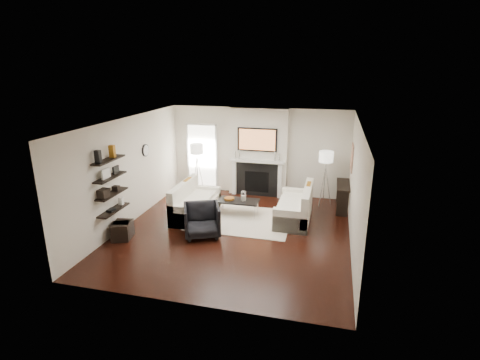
% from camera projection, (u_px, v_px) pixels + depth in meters
% --- Properties ---
extents(room_envelope, '(6.00, 6.00, 6.00)m').
position_uv_depth(room_envelope, '(234.00, 179.00, 8.79)').
color(room_envelope, black).
rests_on(room_envelope, ground).
extents(chimney_breast, '(1.80, 0.25, 2.70)m').
position_uv_depth(chimney_breast, '(258.00, 153.00, 11.46)').
color(chimney_breast, silver).
rests_on(chimney_breast, floor).
extents(fireplace_surround, '(1.30, 0.02, 1.04)m').
position_uv_depth(fireplace_surround, '(257.00, 180.00, 11.58)').
color(fireplace_surround, black).
rests_on(fireplace_surround, floor).
extents(firebox, '(0.75, 0.02, 0.65)m').
position_uv_depth(firebox, '(257.00, 182.00, 11.59)').
color(firebox, black).
rests_on(firebox, floor).
extents(mantel_pilaster_l, '(0.12, 0.08, 1.10)m').
position_uv_depth(mantel_pilaster_l, '(234.00, 177.00, 11.71)').
color(mantel_pilaster_l, white).
rests_on(mantel_pilaster_l, floor).
extents(mantel_pilaster_r, '(0.12, 0.08, 1.10)m').
position_uv_depth(mantel_pilaster_r, '(280.00, 181.00, 11.37)').
color(mantel_pilaster_r, white).
rests_on(mantel_pilaster_r, floor).
extents(mantel_shelf, '(1.70, 0.18, 0.07)m').
position_uv_depth(mantel_shelf, '(257.00, 161.00, 11.35)').
color(mantel_shelf, white).
rests_on(mantel_shelf, chimney_breast).
extents(tv_body, '(1.20, 0.06, 0.70)m').
position_uv_depth(tv_body, '(257.00, 140.00, 11.18)').
color(tv_body, black).
rests_on(tv_body, chimney_breast).
extents(tv_screen, '(1.10, 0.00, 0.62)m').
position_uv_depth(tv_screen, '(257.00, 140.00, 11.15)').
color(tv_screen, '#BF723F').
rests_on(tv_screen, tv_body).
extents(candlestick_l_tall, '(0.04, 0.04, 0.30)m').
position_uv_depth(candlestick_l_tall, '(239.00, 154.00, 11.44)').
color(candlestick_l_tall, silver).
rests_on(candlestick_l_tall, mantel_shelf).
extents(candlestick_l_short, '(0.04, 0.04, 0.24)m').
position_uv_depth(candlestick_l_short, '(235.00, 155.00, 11.48)').
color(candlestick_l_short, silver).
rests_on(candlestick_l_short, mantel_shelf).
extents(candlestick_r_tall, '(0.04, 0.04, 0.30)m').
position_uv_depth(candlestick_r_tall, '(275.00, 156.00, 11.18)').
color(candlestick_r_tall, silver).
rests_on(candlestick_r_tall, mantel_shelf).
extents(candlestick_r_short, '(0.04, 0.04, 0.24)m').
position_uv_depth(candlestick_r_short, '(279.00, 157.00, 11.16)').
color(candlestick_r_short, silver).
rests_on(candlestick_r_short, mantel_shelf).
extents(hallway_panel, '(0.90, 0.02, 2.10)m').
position_uv_depth(hallway_panel, '(202.00, 158.00, 12.07)').
color(hallway_panel, white).
rests_on(hallway_panel, floor).
extents(door_trim_l, '(0.06, 0.06, 2.16)m').
position_uv_depth(door_trim_l, '(188.00, 157.00, 12.17)').
color(door_trim_l, white).
rests_on(door_trim_l, floor).
extents(door_trim_r, '(0.06, 0.06, 2.16)m').
position_uv_depth(door_trim_r, '(216.00, 159.00, 11.94)').
color(door_trim_r, white).
rests_on(door_trim_r, floor).
extents(door_trim_top, '(1.02, 0.06, 0.06)m').
position_uv_depth(door_trim_top, '(201.00, 124.00, 11.74)').
color(door_trim_top, white).
rests_on(door_trim_top, wall_back).
extents(rug, '(2.60, 2.00, 0.01)m').
position_uv_depth(rug, '(241.00, 220.00, 9.89)').
color(rug, beige).
rests_on(rug, floor).
extents(loveseat_left_base, '(0.85, 1.80, 0.42)m').
position_uv_depth(loveseat_left_base, '(196.00, 209.00, 10.07)').
color(loveseat_left_base, white).
rests_on(loveseat_left_base, floor).
extents(loveseat_left_back, '(0.18, 1.80, 0.80)m').
position_uv_depth(loveseat_left_back, '(184.00, 197.00, 10.05)').
color(loveseat_left_back, white).
rests_on(loveseat_left_back, floor).
extents(loveseat_left_arm_n, '(0.85, 0.18, 0.60)m').
position_uv_depth(loveseat_left_arm_n, '(184.00, 217.00, 9.29)').
color(loveseat_left_arm_n, white).
rests_on(loveseat_left_arm_n, floor).
extents(loveseat_left_arm_s, '(0.85, 0.18, 0.60)m').
position_uv_depth(loveseat_left_arm_s, '(206.00, 196.00, 10.79)').
color(loveseat_left_arm_s, white).
rests_on(loveseat_left_arm_s, floor).
extents(loveseat_left_cushion, '(0.63, 1.44, 0.10)m').
position_uv_depth(loveseat_left_cushion, '(197.00, 200.00, 9.98)').
color(loveseat_left_cushion, white).
rests_on(loveseat_left_cushion, loveseat_left_base).
extents(pillow_left_orange, '(0.10, 0.42, 0.42)m').
position_uv_depth(pillow_left_orange, '(188.00, 186.00, 10.27)').
color(pillow_left_orange, '#935A12').
rests_on(pillow_left_orange, loveseat_left_cushion).
extents(pillow_left_charcoal, '(0.10, 0.40, 0.40)m').
position_uv_depth(pillow_left_charcoal, '(179.00, 194.00, 9.71)').
color(pillow_left_charcoal, black).
rests_on(pillow_left_charcoal, loveseat_left_cushion).
extents(loveseat_right_base, '(0.85, 1.80, 0.42)m').
position_uv_depth(loveseat_right_base, '(294.00, 212.00, 9.84)').
color(loveseat_right_base, white).
rests_on(loveseat_right_base, floor).
extents(loveseat_right_back, '(0.18, 1.80, 0.80)m').
position_uv_depth(loveseat_right_back, '(307.00, 202.00, 9.67)').
color(loveseat_right_back, white).
rests_on(loveseat_right_back, floor).
extents(loveseat_right_arm_n, '(0.85, 0.18, 0.60)m').
position_uv_depth(loveseat_right_arm_n, '(290.00, 221.00, 9.06)').
color(loveseat_right_arm_n, white).
rests_on(loveseat_right_arm_n, floor).
extents(loveseat_right_arm_s, '(0.85, 0.18, 0.60)m').
position_uv_depth(loveseat_right_arm_s, '(297.00, 199.00, 10.56)').
color(loveseat_right_arm_s, white).
rests_on(loveseat_right_arm_s, floor).
extents(loveseat_right_cushion, '(0.63, 1.44, 0.10)m').
position_uv_depth(loveseat_right_cushion, '(292.00, 203.00, 9.77)').
color(loveseat_right_cushion, white).
rests_on(loveseat_right_cushion, loveseat_right_base).
extents(pillow_right_orange, '(0.10, 0.42, 0.42)m').
position_uv_depth(pillow_right_orange, '(308.00, 191.00, 9.88)').
color(pillow_right_orange, '#935A12').
rests_on(pillow_right_orange, loveseat_right_cushion).
extents(pillow_right_charcoal, '(0.10, 0.40, 0.40)m').
position_uv_depth(pillow_right_charcoal, '(307.00, 199.00, 9.33)').
color(pillow_right_charcoal, black).
rests_on(pillow_right_charcoal, loveseat_right_cushion).
extents(coffee_table, '(1.10, 0.55, 0.04)m').
position_uv_depth(coffee_table, '(238.00, 201.00, 10.12)').
color(coffee_table, black).
rests_on(coffee_table, floor).
extents(coffee_leg_nw, '(0.02, 0.02, 0.38)m').
position_uv_depth(coffee_leg_nw, '(218.00, 209.00, 10.09)').
color(coffee_leg_nw, silver).
rests_on(coffee_leg_nw, floor).
extents(coffee_leg_ne, '(0.02, 0.02, 0.38)m').
position_uv_depth(coffee_leg_ne, '(254.00, 213.00, 9.86)').
color(coffee_leg_ne, silver).
rests_on(coffee_leg_ne, floor).
extents(coffee_leg_sw, '(0.02, 0.02, 0.38)m').
position_uv_depth(coffee_leg_sw, '(223.00, 204.00, 10.50)').
color(coffee_leg_sw, silver).
rests_on(coffee_leg_sw, floor).
extents(coffee_leg_se, '(0.02, 0.02, 0.38)m').
position_uv_depth(coffee_leg_se, '(258.00, 207.00, 10.27)').
color(coffee_leg_se, silver).
rests_on(coffee_leg_se, floor).
extents(hurricane_glass, '(0.14, 0.14, 0.25)m').
position_uv_depth(hurricane_glass, '(244.00, 196.00, 10.03)').
color(hurricane_glass, white).
rests_on(hurricane_glass, coffee_table).
extents(hurricane_candle, '(0.11, 0.11, 0.16)m').
position_uv_depth(hurricane_candle, '(244.00, 198.00, 10.05)').
color(hurricane_candle, white).
rests_on(hurricane_candle, coffee_table).
extents(copper_bowl, '(0.28, 0.28, 0.05)m').
position_uv_depth(copper_bowl, '(229.00, 199.00, 10.16)').
color(copper_bowl, '#A65C1B').
rests_on(copper_bowl, coffee_table).
extents(armchair, '(1.06, 1.03, 0.85)m').
position_uv_depth(armchair, '(202.00, 219.00, 8.88)').
color(armchair, black).
rests_on(armchair, floor).
extents(lamp_left_post, '(0.02, 0.02, 1.20)m').
position_uv_depth(lamp_left_post, '(198.00, 175.00, 11.74)').
color(lamp_left_post, silver).
rests_on(lamp_left_post, floor).
extents(lamp_left_shade, '(0.40, 0.40, 0.30)m').
position_uv_depth(lamp_left_shade, '(197.00, 149.00, 11.49)').
color(lamp_left_shade, white).
rests_on(lamp_left_shade, lamp_left_post).
extents(lamp_left_leg_a, '(0.25, 0.02, 1.23)m').
position_uv_depth(lamp_left_leg_a, '(201.00, 176.00, 11.72)').
color(lamp_left_leg_a, silver).
rests_on(lamp_left_leg_a, floor).
extents(lamp_left_leg_b, '(0.14, 0.22, 1.23)m').
position_uv_depth(lamp_left_leg_b, '(197.00, 174.00, 11.85)').
color(lamp_left_leg_b, silver).
rests_on(lamp_left_leg_b, floor).
extents(lamp_left_leg_c, '(0.14, 0.22, 1.23)m').
position_uv_depth(lamp_left_leg_c, '(195.00, 176.00, 11.67)').
color(lamp_left_leg_c, silver).
rests_on(lamp_left_leg_c, floor).
extents(lamp_right_post, '(0.02, 0.02, 1.20)m').
position_uv_depth(lamp_right_post, '(324.00, 185.00, 10.76)').
color(lamp_right_post, silver).
rests_on(lamp_right_post, floor).
extents(lamp_right_shade, '(0.40, 0.40, 0.30)m').
position_uv_depth(lamp_right_shade, '(326.00, 157.00, 10.51)').
color(lamp_right_shade, white).
rests_on(lamp_right_shade, lamp_right_post).
extents(lamp_right_leg_a, '(0.25, 0.02, 1.23)m').
position_uv_depth(lamp_right_leg_a, '(328.00, 186.00, 10.74)').
color(lamp_right_leg_a, silver).
rests_on(lamp_right_leg_a, floor).
extents(lamp_right_leg_b, '(0.14, 0.22, 1.23)m').
position_uv_depth(lamp_right_leg_b, '(322.00, 184.00, 10.87)').
color(lamp_right_leg_b, silver).
rests_on(lamp_right_leg_b, floor).
extents(lamp_right_leg_c, '(0.14, 0.22, 1.23)m').
position_uv_depth(lamp_right_leg_c, '(322.00, 186.00, 10.69)').
color(lamp_right_leg_c, silver).
rests_on(lamp_right_leg_c, floor).
extents(console_top, '(0.35, 1.20, 0.04)m').
position_uv_depth(console_top, '(343.00, 185.00, 10.41)').
color(console_top, black).
rests_on(console_top, floor).
extents(console_leg_n, '(0.30, 0.04, 0.71)m').
position_uv_depth(console_leg_n, '(342.00, 204.00, 10.01)').
color(console_leg_n, black).
rests_on(console_leg_n, floor).
extents(console_leg_s, '(0.30, 0.04, 0.71)m').
position_uv_depth(console_leg_s, '(342.00, 191.00, 11.03)').
color(console_leg_s, black).
rests_on(console_leg_s, floor).
extents(wall_art, '(0.03, 0.70, 0.70)m').
position_uv_depth(wall_art, '(352.00, 158.00, 10.00)').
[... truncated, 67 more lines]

